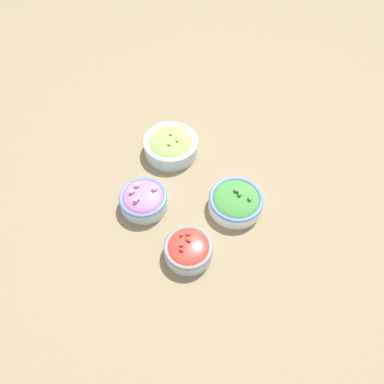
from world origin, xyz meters
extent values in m
plane|color=#75664C|center=(0.00, 0.00, 0.00)|extent=(3.00, 3.00, 0.00)
cylinder|color=white|center=(0.11, 0.06, 0.02)|extent=(0.15, 0.15, 0.04)
torus|color=#4766B7|center=(0.11, 0.06, 0.04)|extent=(0.15, 0.15, 0.01)
ellipsoid|color=#387533|center=(0.11, 0.06, 0.04)|extent=(0.13, 0.13, 0.03)
ellipsoid|color=#47893D|center=(0.12, 0.07, 0.06)|extent=(0.01, 0.02, 0.01)
ellipsoid|color=#47893D|center=(0.11, 0.07, 0.06)|extent=(0.02, 0.01, 0.01)
ellipsoid|color=#47893D|center=(0.10, 0.07, 0.06)|extent=(0.02, 0.01, 0.01)
ellipsoid|color=#47893D|center=(0.14, 0.07, 0.06)|extent=(0.02, 0.02, 0.01)
cylinder|color=#B2C1CC|center=(-0.17, 0.09, 0.02)|extent=(0.17, 0.17, 0.05)
torus|color=silver|center=(-0.17, 0.09, 0.05)|extent=(0.17, 0.17, 0.01)
ellipsoid|color=#7ABC4C|center=(-0.17, 0.09, 0.05)|extent=(0.13, 0.13, 0.03)
ellipsoid|color=#99D166|center=(-0.15, 0.07, 0.06)|extent=(0.01, 0.01, 0.01)
ellipsoid|color=#99D166|center=(-0.14, 0.10, 0.06)|extent=(0.01, 0.01, 0.01)
ellipsoid|color=#99D166|center=(-0.18, 0.10, 0.06)|extent=(0.01, 0.01, 0.01)
ellipsoid|color=#99D166|center=(-0.18, 0.10, 0.06)|extent=(0.01, 0.01, 0.01)
ellipsoid|color=#99D166|center=(-0.15, 0.10, 0.06)|extent=(0.01, 0.01, 0.01)
cylinder|color=#B2C1CC|center=(-0.09, -0.11, 0.02)|extent=(0.14, 0.14, 0.04)
torus|color=#4766B7|center=(-0.09, -0.11, 0.04)|extent=(0.14, 0.14, 0.01)
ellipsoid|color=#9E5B8E|center=(-0.09, -0.11, 0.04)|extent=(0.12, 0.12, 0.04)
cube|color=#C699C1|center=(-0.07, -0.08, 0.06)|extent=(0.01, 0.01, 0.01)
cube|color=#C699C1|center=(-0.08, -0.14, 0.06)|extent=(0.01, 0.01, 0.01)
cube|color=#C699C1|center=(-0.11, -0.12, 0.06)|extent=(0.01, 0.01, 0.01)
cube|color=#C699C1|center=(-0.11, -0.10, 0.06)|extent=(0.01, 0.01, 0.01)
cube|color=#C699C1|center=(-0.08, -0.13, 0.06)|extent=(0.01, 0.01, 0.01)
cylinder|color=#B2C1CC|center=(0.11, -0.14, 0.02)|extent=(0.13, 0.13, 0.04)
torus|color=slate|center=(0.11, -0.14, 0.04)|extent=(0.13, 0.13, 0.01)
ellipsoid|color=red|center=(0.11, -0.14, 0.04)|extent=(0.11, 0.11, 0.03)
ellipsoid|color=red|center=(0.10, -0.13, 0.06)|extent=(0.01, 0.01, 0.01)
ellipsoid|color=red|center=(0.11, -0.16, 0.06)|extent=(0.01, 0.01, 0.01)
ellipsoid|color=red|center=(0.10, -0.15, 0.06)|extent=(0.01, 0.01, 0.01)
ellipsoid|color=red|center=(0.08, -0.13, 0.05)|extent=(0.01, 0.01, 0.01)
ellipsoid|color=red|center=(0.09, -0.12, 0.06)|extent=(0.01, 0.01, 0.01)
ellipsoid|color=red|center=(0.10, -0.13, 0.06)|extent=(0.01, 0.01, 0.01)
camera|label=1|loc=(0.40, -0.46, 0.90)|focal=35.00mm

